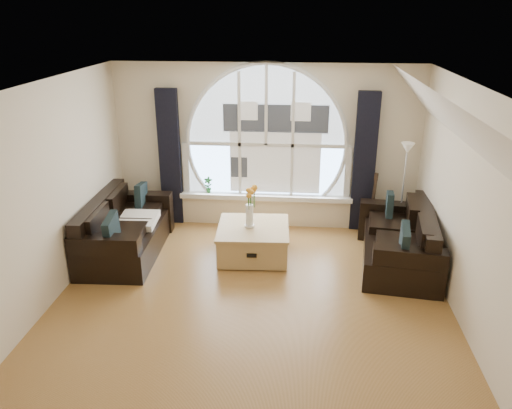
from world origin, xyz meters
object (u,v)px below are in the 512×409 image
Objects in this scene: sofa_right at (398,239)px; coffee_chest at (253,240)px; potted_plant at (208,185)px; sofa_left at (126,229)px; guitar at (373,202)px; vase_flowers at (249,202)px; floor_lamp at (403,193)px.

coffee_chest is (-2.09, 0.07, -0.15)m from sofa_right.
sofa_left is at bearing -129.17° from potted_plant.
potted_plant is at bearing 48.60° from sofa_left.
sofa_right is at bearing -53.92° from guitar.
sofa_left is 2.75× the size of vase_flowers.
coffee_chest is at bearing -53.28° from potted_plant.
vase_flowers is (-2.15, 0.08, 0.46)m from sofa_right.
potted_plant reaches higher than sofa_right.
guitar is (1.86, 1.04, 0.28)m from coffee_chest.
guitar is (-0.23, 1.11, 0.13)m from sofa_right.
guitar is at bearing 14.27° from sofa_left.
coffee_chest is (1.91, 0.08, -0.15)m from sofa_left.
guitar is at bearing 26.16° from coffee_chest.
sofa_left reaches higher than potted_plant.
sofa_right is 0.94m from floor_lamp.
potted_plant reaches higher than coffee_chest.
sofa_left is 4.28m from floor_lamp.
sofa_right is 2.66× the size of vase_flowers.
vase_flowers is 1.45m from potted_plant.
potted_plant is (-2.74, 0.15, 0.16)m from guitar.
sofa_left is 1.82× the size of guitar.
sofa_left reaches higher than coffee_chest.
sofa_left is 4.01m from sofa_right.
vase_flowers is at bearing -174.91° from sofa_right.
guitar is at bearing 145.71° from floor_lamp.
vase_flowers reaches higher than guitar.
sofa_left is 1.04× the size of sofa_right.
potted_plant is at bearing -158.79° from guitar.
sofa_right is at bearing -2.11° from sofa_left.
sofa_left is 3.94m from guitar.
vase_flowers is (1.86, 0.08, 0.46)m from sofa_left.
potted_plant is (1.03, 1.26, 0.29)m from sofa_left.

